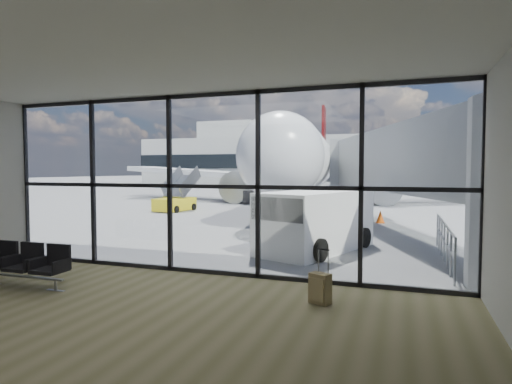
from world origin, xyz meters
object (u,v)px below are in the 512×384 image
Objects in this scene: mobile_stairs at (175,202)px; belt_loader at (257,195)px; suitcase at (320,288)px; seating_row at (27,262)px; airliner at (312,163)px; service_van at (315,220)px.

belt_loader is at bearing 74.92° from mobile_stairs.
seating_row is at bearing -150.07° from suitcase.
suitcase is at bearing -85.05° from airliner.
seating_row is at bearing -110.07° from service_van.
mobile_stairs is (-5.76, 16.63, 0.01)m from seating_row.
suitcase is 0.03× the size of airliner.
service_van is 1.44× the size of mobile_stairs.
belt_loader is at bearing 95.65° from seating_row.
suitcase is at bearing 6.18° from seating_row.
suitcase is 0.27× the size of belt_loader.
service_van is 19.86m from belt_loader.
belt_loader is (-2.97, 24.32, 0.07)m from seating_row.
suitcase is 0.22× the size of service_van.
mobile_stairs is at bearing -125.12° from airliner.
airliner is at bearing 87.54° from seating_row.
seating_row is at bearing -98.20° from airliner.
mobile_stairs is (-12.22, 15.78, 0.22)m from suitcase.
service_van is at bearing 124.89° from suitcase.
belt_loader is at bearing 134.32° from suitcase.
suitcase reaches higher than seating_row.
airliner is 22.86m from service_van.
seating_row is 2.03× the size of suitcase.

